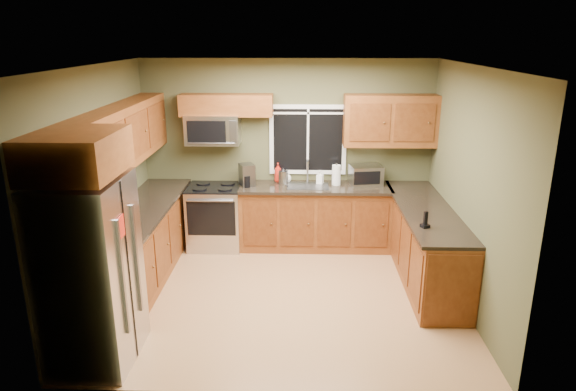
{
  "coord_description": "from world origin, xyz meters",
  "views": [
    {
      "loc": [
        0.21,
        -5.57,
        3.02
      ],
      "look_at": [
        0.05,
        0.35,
        1.15
      ],
      "focal_mm": 32.0,
      "sensor_mm": 36.0,
      "label": 1
    }
  ],
  "objects_px": {
    "range": "(215,216)",
    "soap_bottle_a": "(278,172)",
    "kettle": "(283,177)",
    "cordless_phone": "(425,223)",
    "paper_towel_roll": "(336,175)",
    "microwave": "(213,129)",
    "soap_bottle_c": "(287,177)",
    "toaster_oven": "(366,175)",
    "refrigerator": "(91,273)",
    "coffee_maker": "(247,176)",
    "soap_bottle_b": "(320,177)"
  },
  "relations": [
    {
      "from": "range",
      "to": "cordless_phone",
      "type": "relative_size",
      "value": 4.98
    },
    {
      "from": "refrigerator",
      "to": "soap_bottle_b",
      "type": "bearing_deg",
      "value": 52.67
    },
    {
      "from": "kettle",
      "to": "cordless_phone",
      "type": "xyz_separation_m",
      "value": [
        1.66,
        -1.69,
        -0.06
      ]
    },
    {
      "from": "toaster_oven",
      "to": "cordless_phone",
      "type": "relative_size",
      "value": 2.62
    },
    {
      "from": "toaster_oven",
      "to": "paper_towel_roll",
      "type": "distance_m",
      "value": 0.43
    },
    {
      "from": "microwave",
      "to": "paper_towel_roll",
      "type": "xyz_separation_m",
      "value": [
        1.76,
        -0.05,
        -0.64
      ]
    },
    {
      "from": "range",
      "to": "soap_bottle_a",
      "type": "bearing_deg",
      "value": 14.13
    },
    {
      "from": "range",
      "to": "soap_bottle_b",
      "type": "distance_m",
      "value": 1.64
    },
    {
      "from": "microwave",
      "to": "soap_bottle_b",
      "type": "height_order",
      "value": "microwave"
    },
    {
      "from": "range",
      "to": "soap_bottle_c",
      "type": "distance_m",
      "value": 1.21
    },
    {
      "from": "range",
      "to": "toaster_oven",
      "type": "xyz_separation_m",
      "value": [
        2.19,
        0.12,
        0.61
      ]
    },
    {
      "from": "paper_towel_roll",
      "to": "kettle",
      "type": "bearing_deg",
      "value": -179.48
    },
    {
      "from": "refrigerator",
      "to": "coffee_maker",
      "type": "bearing_deg",
      "value": 67.18
    },
    {
      "from": "range",
      "to": "soap_bottle_a",
      "type": "xyz_separation_m",
      "value": [
        0.91,
        0.23,
        0.61
      ]
    },
    {
      "from": "coffee_maker",
      "to": "paper_towel_roll",
      "type": "xyz_separation_m",
      "value": [
        1.28,
        0.08,
        -0.0
      ]
    },
    {
      "from": "coffee_maker",
      "to": "cordless_phone",
      "type": "relative_size",
      "value": 1.67
    },
    {
      "from": "soap_bottle_a",
      "to": "soap_bottle_c",
      "type": "bearing_deg",
      "value": -5.43
    },
    {
      "from": "coffee_maker",
      "to": "paper_towel_roll",
      "type": "relative_size",
      "value": 0.98
    },
    {
      "from": "toaster_oven",
      "to": "coffee_maker",
      "type": "relative_size",
      "value": 1.57
    },
    {
      "from": "refrigerator",
      "to": "coffee_maker",
      "type": "xyz_separation_m",
      "value": [
        1.17,
        2.78,
        0.19
      ]
    },
    {
      "from": "coffee_maker",
      "to": "kettle",
      "type": "distance_m",
      "value": 0.53
    },
    {
      "from": "microwave",
      "to": "kettle",
      "type": "height_order",
      "value": "microwave"
    },
    {
      "from": "refrigerator",
      "to": "toaster_oven",
      "type": "bearing_deg",
      "value": 45.15
    },
    {
      "from": "range",
      "to": "soap_bottle_b",
      "type": "relative_size",
      "value": 4.78
    },
    {
      "from": "coffee_maker",
      "to": "kettle",
      "type": "relative_size",
      "value": 1.28
    },
    {
      "from": "coffee_maker",
      "to": "soap_bottle_c",
      "type": "xyz_separation_m",
      "value": [
        0.57,
        0.21,
        -0.07
      ]
    },
    {
      "from": "soap_bottle_a",
      "to": "cordless_phone",
      "type": "relative_size",
      "value": 1.49
    },
    {
      "from": "microwave",
      "to": "kettle",
      "type": "bearing_deg",
      "value": -3.25
    },
    {
      "from": "range",
      "to": "coffee_maker",
      "type": "relative_size",
      "value": 2.98
    },
    {
      "from": "range",
      "to": "kettle",
      "type": "xyz_separation_m",
      "value": [
        1.0,
        0.08,
        0.58
      ]
    },
    {
      "from": "soap_bottle_b",
      "to": "cordless_phone",
      "type": "xyz_separation_m",
      "value": [
        1.13,
        -1.75,
        -0.04
      ]
    },
    {
      "from": "soap_bottle_c",
      "to": "refrigerator",
      "type": "bearing_deg",
      "value": -120.21
    },
    {
      "from": "coffee_maker",
      "to": "soap_bottle_a",
      "type": "relative_size",
      "value": 1.12
    },
    {
      "from": "paper_towel_roll",
      "to": "soap_bottle_c",
      "type": "height_order",
      "value": "paper_towel_roll"
    },
    {
      "from": "cordless_phone",
      "to": "kettle",
      "type": "bearing_deg",
      "value": 134.5
    },
    {
      "from": "refrigerator",
      "to": "microwave",
      "type": "relative_size",
      "value": 2.37
    },
    {
      "from": "microwave",
      "to": "soap_bottle_c",
      "type": "bearing_deg",
      "value": 4.43
    },
    {
      "from": "refrigerator",
      "to": "soap_bottle_c",
      "type": "distance_m",
      "value": 3.46
    },
    {
      "from": "kettle",
      "to": "cordless_phone",
      "type": "bearing_deg",
      "value": -45.5
    },
    {
      "from": "paper_towel_roll",
      "to": "microwave",
      "type": "bearing_deg",
      "value": 178.38
    },
    {
      "from": "microwave",
      "to": "kettle",
      "type": "xyz_separation_m",
      "value": [
        1.0,
        -0.06,
        -0.68
      ]
    },
    {
      "from": "microwave",
      "to": "cordless_phone",
      "type": "relative_size",
      "value": 4.04
    },
    {
      "from": "soap_bottle_b",
      "to": "refrigerator",
      "type": "bearing_deg",
      "value": -127.33
    },
    {
      "from": "soap_bottle_b",
      "to": "toaster_oven",
      "type": "bearing_deg",
      "value": -1.57
    },
    {
      "from": "kettle",
      "to": "paper_towel_roll",
      "type": "relative_size",
      "value": 0.77
    },
    {
      "from": "toaster_oven",
      "to": "soap_bottle_a",
      "type": "xyz_separation_m",
      "value": [
        -1.27,
        0.11,
        0.0
      ]
    },
    {
      "from": "refrigerator",
      "to": "soap_bottle_a",
      "type": "distance_m",
      "value": 3.41
    },
    {
      "from": "range",
      "to": "soap_bottle_c",
      "type": "bearing_deg",
      "value": 11.71
    },
    {
      "from": "range",
      "to": "soap_bottle_b",
      "type": "bearing_deg",
      "value": 5.23
    },
    {
      "from": "kettle",
      "to": "soap_bottle_b",
      "type": "height_order",
      "value": "kettle"
    }
  ]
}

